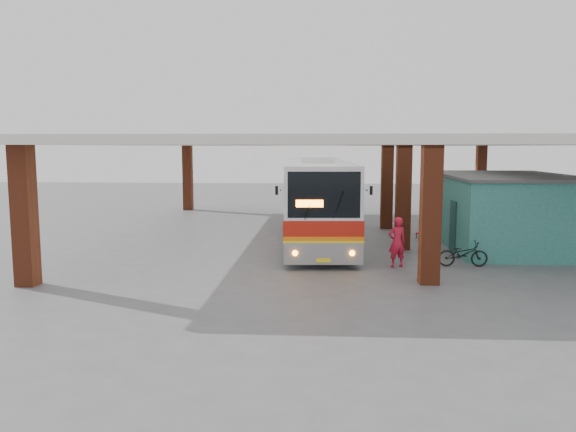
# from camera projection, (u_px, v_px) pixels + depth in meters

# --- Properties ---
(ground) EXTENTS (90.00, 90.00, 0.00)m
(ground) POSITION_uv_depth(u_px,v_px,m) (332.00, 263.00, 20.87)
(ground) COLOR #515154
(ground) RESTS_ON ground
(brick_columns) EXTENTS (20.10, 21.60, 4.35)m
(brick_columns) POSITION_uv_depth(u_px,v_px,m) (362.00, 193.00, 25.47)
(brick_columns) COLOR maroon
(brick_columns) RESTS_ON ground
(canopy_roof) EXTENTS (21.00, 23.00, 0.30)m
(canopy_roof) POSITION_uv_depth(u_px,v_px,m) (341.00, 142.00, 26.72)
(canopy_roof) COLOR silver
(canopy_roof) RESTS_ON brick_columns
(shop_building) EXTENTS (5.20, 8.20, 3.11)m
(shop_building) POSITION_uv_depth(u_px,v_px,m) (505.00, 210.00, 24.18)
(shop_building) COLOR #2C6E65
(shop_building) RESTS_ON ground
(coach_bus) EXTENTS (3.52, 13.41, 3.87)m
(coach_bus) POSITION_uv_depth(u_px,v_px,m) (316.00, 199.00, 25.74)
(coach_bus) COLOR silver
(coach_bus) RESTS_ON ground
(motorcycle) EXTENTS (1.77, 0.64, 0.92)m
(motorcycle) POSITION_uv_depth(u_px,v_px,m) (463.00, 254.00, 20.16)
(motorcycle) COLOR black
(motorcycle) RESTS_ON ground
(pedestrian) EXTENTS (0.76, 0.62, 1.81)m
(pedestrian) POSITION_uv_depth(u_px,v_px,m) (397.00, 242.00, 20.03)
(pedestrian) COLOR red
(pedestrian) RESTS_ON ground
(red_chair) EXTENTS (0.48, 0.48, 0.79)m
(red_chair) POSITION_uv_depth(u_px,v_px,m) (422.00, 230.00, 26.45)
(red_chair) COLOR red
(red_chair) RESTS_ON ground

